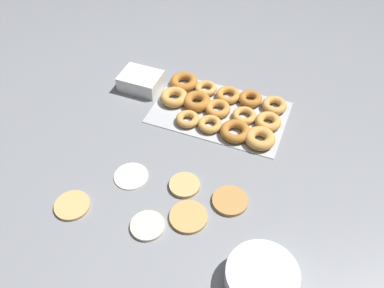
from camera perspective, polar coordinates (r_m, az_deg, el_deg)
The scene contains 10 objects.
ground_plane at distance 1.34m, azimuth -2.44°, elevation -3.76°, with size 3.00×3.00×0.00m, color gray.
pancake_0 at distance 1.22m, azimuth -6.26°, elevation -11.34°, with size 0.10×0.10×0.01m, color beige.
pancake_1 at distance 1.27m, azimuth 5.36°, elevation -7.93°, with size 0.11×0.11×0.01m, color #B27F42.
pancake_2 at distance 1.23m, azimuth -0.49°, elevation -10.19°, with size 0.12×0.12×0.01m, color tan.
pancake_3 at distance 1.31m, azimuth -16.46°, elevation -8.27°, with size 0.11×0.11×0.01m, color tan.
pancake_4 at distance 1.34m, azimuth -8.55°, elevation -4.43°, with size 0.11×0.11×0.01m, color beige.
pancake_5 at distance 1.30m, azimuth -1.06°, elevation -5.80°, with size 0.10×0.10×0.01m, color tan.
donut_tray at distance 1.53m, azimuth 4.11°, elevation 4.93°, with size 0.50×0.31×0.04m.
batter_bowl at distance 1.12m, azimuth 9.70°, elevation -18.12°, with size 0.19×0.19×0.07m.
container_stack at distance 1.65m, azimuth -7.18°, elevation 8.76°, with size 0.16×0.12×0.06m.
Camera 1 is at (-0.37, 0.77, 1.04)m, focal length 38.00 mm.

